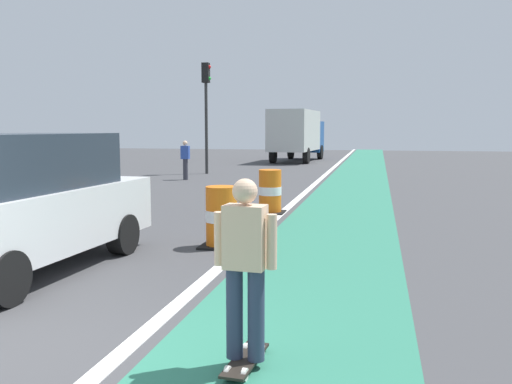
% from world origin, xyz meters
% --- Properties ---
extents(ground_plane, '(100.00, 100.00, 0.00)m').
position_xyz_m(ground_plane, '(0.00, 0.00, 0.00)').
color(ground_plane, '#424244').
extents(bike_lane_strip, '(2.50, 80.00, 0.01)m').
position_xyz_m(bike_lane_strip, '(2.40, 12.00, 0.00)').
color(bike_lane_strip, '#2D755B').
rests_on(bike_lane_strip, ground).
extents(lane_divider_stripe, '(0.20, 80.00, 0.01)m').
position_xyz_m(lane_divider_stripe, '(0.90, 12.00, 0.01)').
color(lane_divider_stripe, silver).
rests_on(lane_divider_stripe, ground).
extents(skateboarder_on_lane, '(0.57, 0.81, 1.69)m').
position_xyz_m(skateboarder_on_lane, '(2.11, 0.42, 0.91)').
color(skateboarder_on_lane, black).
rests_on(skateboarder_on_lane, ground).
extents(parked_suv_nearest, '(2.09, 4.69, 2.04)m').
position_xyz_m(parked_suv_nearest, '(-1.84, 2.92, 1.04)').
color(parked_suv_nearest, silver).
rests_on(parked_suv_nearest, ground).
extents(traffic_barrel_front, '(0.73, 0.73, 1.09)m').
position_xyz_m(traffic_barrel_front, '(0.52, 5.21, 0.53)').
color(traffic_barrel_front, orange).
rests_on(traffic_barrel_front, ground).
extents(traffic_barrel_mid, '(0.73, 0.73, 1.09)m').
position_xyz_m(traffic_barrel_mid, '(0.61, 9.29, 0.53)').
color(traffic_barrel_mid, orange).
rests_on(traffic_barrel_mid, ground).
extents(delivery_truck_down_block, '(2.75, 7.72, 3.23)m').
position_xyz_m(delivery_truck_down_block, '(-1.85, 31.02, 1.85)').
color(delivery_truck_down_block, beige).
rests_on(delivery_truck_down_block, ground).
extents(traffic_light_corner, '(0.41, 0.32, 5.10)m').
position_xyz_m(traffic_light_corner, '(-4.59, 20.51, 3.50)').
color(traffic_light_corner, '#2D2D2D').
rests_on(traffic_light_corner, ground).
extents(pedestrian_crossing, '(0.34, 0.20, 1.61)m').
position_xyz_m(pedestrian_crossing, '(-4.52, 17.35, 0.86)').
color(pedestrian_crossing, '#33333D').
rests_on(pedestrian_crossing, ground).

